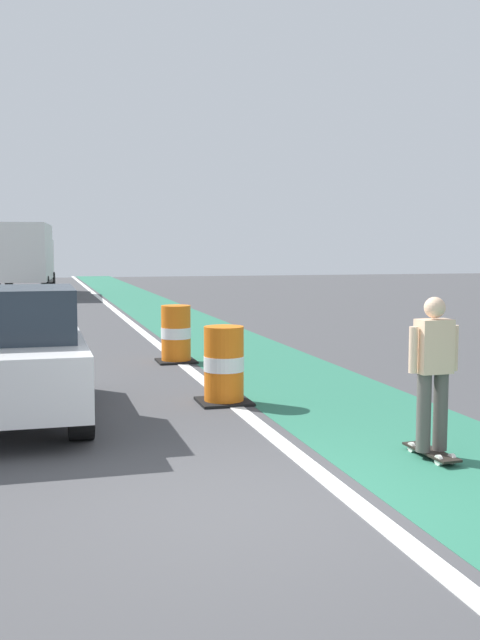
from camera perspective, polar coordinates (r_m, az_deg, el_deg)
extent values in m
plane|color=#424244|center=(6.55, 0.81, -14.02)|extent=(100.00, 100.00, 0.00)
cube|color=#286B51|center=(18.52, -2.31, -1.23)|extent=(2.50, 80.00, 0.01)
cube|color=silver|center=(18.25, -6.90, -1.37)|extent=(0.20, 80.00, 0.01)
cube|color=black|center=(8.16, 14.37, -9.71)|extent=(0.26, 0.81, 0.02)
cylinder|color=silver|center=(8.00, 15.85, -10.16)|extent=(0.05, 0.11, 0.11)
cylinder|color=silver|center=(7.92, 14.91, -10.30)|extent=(0.05, 0.11, 0.11)
cylinder|color=silver|center=(8.42, 13.86, -9.32)|extent=(0.05, 0.11, 0.11)
cylinder|color=silver|center=(8.34, 12.95, -9.44)|extent=(0.05, 0.11, 0.11)
cylinder|color=#514C47|center=(8.12, 15.04, -6.75)|extent=(0.15, 0.15, 0.82)
cylinder|color=#514C47|center=(8.01, 13.84, -6.88)|extent=(0.15, 0.15, 0.82)
cube|color=beige|center=(7.95, 14.56, -1.95)|extent=(0.37, 0.24, 0.56)
cylinder|color=beige|center=(8.08, 15.99, -2.07)|extent=(0.09, 0.09, 0.48)
cylinder|color=beige|center=(7.83, 13.08, -2.24)|extent=(0.09, 0.09, 0.48)
sphere|color=beige|center=(7.91, 14.63, 0.92)|extent=(0.22, 0.22, 0.22)
cube|color=silver|center=(9.97, -17.20, -3.30)|extent=(1.86, 4.11, 0.72)
cube|color=#232D38|center=(9.64, -17.38, 0.47)|extent=(1.63, 1.73, 0.64)
cylinder|color=black|center=(11.28, -12.73, -4.03)|extent=(0.28, 0.68, 0.68)
cylinder|color=black|center=(8.78, -12.06, -6.74)|extent=(0.28, 0.68, 0.68)
cylinder|color=orange|center=(10.59, -1.23, -5.01)|extent=(0.56, 0.56, 0.42)
cylinder|color=white|center=(10.54, -1.24, -3.33)|extent=(0.57, 0.57, 0.21)
cylinder|color=orange|center=(10.49, -1.24, -1.63)|extent=(0.56, 0.56, 0.42)
cube|color=black|center=(10.64, -1.23, -6.23)|extent=(0.73, 0.73, 0.04)
cylinder|color=orange|center=(14.38, -4.89, -2.23)|extent=(0.56, 0.56, 0.42)
cylinder|color=white|center=(14.34, -4.91, -0.98)|extent=(0.57, 0.57, 0.21)
cylinder|color=orange|center=(14.30, -4.92, 0.27)|extent=(0.56, 0.56, 0.42)
cube|color=black|center=(14.41, -4.89, -3.13)|extent=(0.73, 0.73, 0.04)
cube|color=silver|center=(34.93, -16.23, 4.99)|extent=(2.71, 5.75, 2.50)
cube|color=silver|center=(38.77, -15.70, 4.38)|extent=(2.33, 2.06, 2.10)
cylinder|color=black|center=(38.70, -17.21, 2.78)|extent=(0.37, 0.98, 0.96)
cylinder|color=black|center=(38.53, -14.16, 2.85)|extent=(0.37, 0.98, 0.96)
cylinder|color=black|center=(33.49, -14.62, 2.45)|extent=(0.37, 0.98, 0.96)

